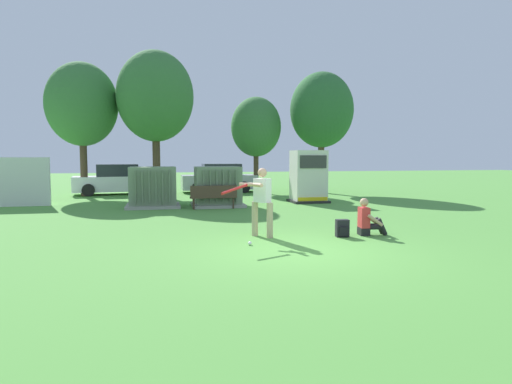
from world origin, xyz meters
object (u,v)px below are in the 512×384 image
(transformer_mid_west, at_px, (218,187))
(seated_spectator, at_px, (368,221))
(park_bench, at_px, (214,195))
(sports_ball, at_px, (250,243))
(batter, at_px, (261,199))
(parked_car_left_of_center, at_px, (220,179))
(generator_enclosure, at_px, (308,177))
(transformer_west, at_px, (153,188))
(parked_car_leftmost, at_px, (115,180))
(backpack, at_px, (342,228))

(transformer_mid_west, bearing_deg, seated_spectator, -67.92)
(park_bench, bearing_deg, sports_ball, -90.13)
(batter, xyz_separation_m, sports_ball, (-0.47, -0.94, -0.93))
(parked_car_left_of_center, bearing_deg, generator_enclosure, -63.89)
(transformer_mid_west, xyz_separation_m, batter, (0.19, -6.97, 0.19))
(batter, bearing_deg, sports_ball, -116.90)
(transformer_west, height_order, seated_spectator, transformer_west)
(parked_car_leftmost, bearing_deg, parked_car_left_of_center, 2.12)
(transformer_mid_west, distance_m, batter, 6.97)
(batter, xyz_separation_m, parked_car_left_of_center, (0.84, 14.06, -0.22))
(park_bench, height_order, seated_spectator, seated_spectator)
(batter, height_order, backpack, batter)
(transformer_west, relative_size, park_bench, 1.16)
(transformer_west, relative_size, sports_ball, 23.33)
(parked_car_left_of_center, bearing_deg, parked_car_leftmost, -177.88)
(generator_enclosure, bearing_deg, parked_car_left_of_center, 116.11)
(transformer_mid_west, distance_m, parked_car_left_of_center, 7.17)
(backpack, bearing_deg, sports_ball, -168.37)
(park_bench, bearing_deg, transformer_west, 155.02)
(seated_spectator, bearing_deg, transformer_west, 126.28)
(park_bench, bearing_deg, transformer_mid_west, 71.85)
(batter, bearing_deg, park_bench, 94.27)
(transformer_mid_west, height_order, parked_car_left_of_center, same)
(batter, xyz_separation_m, parked_car_leftmost, (-4.84, 13.85, -0.22))
(transformer_west, bearing_deg, park_bench, -24.98)
(seated_spectator, bearing_deg, sports_ball, -169.05)
(parked_car_left_of_center, bearing_deg, park_bench, -99.30)
(generator_enclosure, xyz_separation_m, park_bench, (-4.41, -1.57, -0.60))
(transformer_mid_west, bearing_deg, sports_ball, -92.07)
(sports_ball, bearing_deg, generator_enclosure, 62.91)
(backpack, bearing_deg, generator_enclosure, 76.65)
(seated_spectator, bearing_deg, park_bench, 116.54)
(generator_enclosure, distance_m, batter, 8.67)
(parked_car_leftmost, bearing_deg, transformer_west, -72.60)
(parked_car_leftmost, relative_size, parked_car_left_of_center, 1.03)
(generator_enclosure, height_order, parked_car_left_of_center, generator_enclosure)
(generator_enclosure, distance_m, sports_ball, 9.78)
(transformer_west, xyz_separation_m, batter, (2.76, -7.21, 0.19))
(seated_spectator, distance_m, parked_car_leftmost, 16.08)
(generator_enclosure, height_order, seated_spectator, generator_enclosure)
(transformer_mid_west, relative_size, batter, 1.21)
(backpack, relative_size, parked_car_left_of_center, 0.10)
(sports_ball, distance_m, parked_car_leftmost, 15.44)
(transformer_mid_west, height_order, backpack, transformer_mid_west)
(sports_ball, height_order, parked_car_left_of_center, parked_car_left_of_center)
(backpack, distance_m, parked_car_leftmost, 15.85)
(seated_spectator, xyz_separation_m, parked_car_left_of_center, (-1.93, 14.37, 0.38))
(park_bench, bearing_deg, generator_enclosure, 19.62)
(sports_ball, bearing_deg, transformer_west, 105.66)
(transformer_west, bearing_deg, parked_car_leftmost, 107.40)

